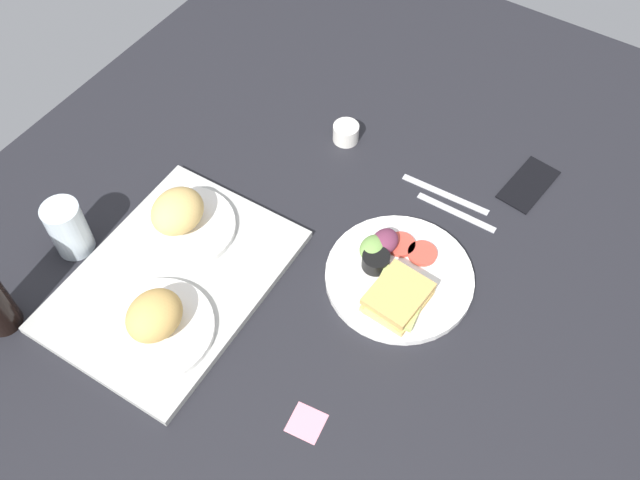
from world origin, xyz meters
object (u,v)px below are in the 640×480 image
sticky_note (306,423)px  espresso_cup (346,133)px  knife (445,194)px  fork (456,212)px  bread_plate_near (155,322)px  drinking_glass (68,228)px  cell_phone (529,184)px  plate_with_salad (396,276)px  serving_tray (173,280)px  bread_plate_far (181,218)px

sticky_note → espresso_cup: bearing=25.9°
knife → fork: bearing=141.1°
bread_plate_near → knife: (56.18, -27.96, -4.35)cm
drinking_glass → cell_phone: bearing=-47.4°
plate_with_salad → knife: plate_with_salad is taller
serving_tray → cell_phone: serving_tray is taller
plate_with_salad → cell_phone: plate_with_salad is taller
bread_plate_far → espresso_cup: 41.03cm
fork → knife: 5.00cm
bread_plate_far → drinking_glass: bearing=131.7°
espresso_cup → fork: (-5.27, -29.28, -1.75)cm
espresso_cup → sticky_note: 64.43cm
drinking_glass → sticky_note: drinking_glass is taller
bread_plate_far → bread_plate_near: bearing=-151.7°
serving_tray → plate_with_salad: (22.78, -34.61, 0.94)cm
plate_with_salad → cell_phone: bearing=-18.4°
bread_plate_near → fork: (53.18, -31.96, -4.35)cm
serving_tray → drinking_glass: 22.01cm
plate_with_salad → fork: 20.86cm
bread_plate_near → drinking_glass: bearing=77.2°
knife → sticky_note: size_ratio=3.39×
sticky_note → bread_plate_far: bearing=65.1°
plate_with_salad → fork: (20.67, -2.42, -1.49)cm
espresso_cup → fork: size_ratio=0.33×
bread_plate_near → sticky_note: bread_plate_near is taller
plate_with_salad → knife: size_ratio=1.46×
bread_plate_near → sticky_note: 31.12cm
sticky_note → serving_tray: bearing=75.6°
knife → cell_phone: (11.68, -13.32, 0.15)cm
bread_plate_near → espresso_cup: 58.57cm
bread_plate_near → knife: size_ratio=1.07×
bread_plate_far → espresso_cup: size_ratio=3.50×
fork → sticky_note: (-52.67, 1.17, -0.19)cm
drinking_glass → sticky_note: 57.48cm
bread_plate_far → espresso_cup: bread_plate_far is taller
bread_plate_near → drinking_glass: drinking_glass is taller
serving_tray → cell_phone: (58.12, -46.34, -0.40)cm
serving_tray → bread_plate_far: 12.15cm
espresso_cup → bread_plate_near: bearing=177.4°
plate_with_salad → drinking_glass: size_ratio=2.37×
fork → knife: bearing=-37.2°
cell_phone → sticky_note: size_ratio=2.57×
fork → cell_phone: 17.39cm
drinking_glass → espresso_cup: (52.53, -28.83, -3.84)cm
serving_tray → sticky_note: 37.03cm
fork → sticky_note: bearing=88.4°
serving_tray → cell_phone: bearing=-38.6°
serving_tray → fork: 57.08cm
bread_plate_far → cell_phone: (48.12, -51.91, -4.45)cm
serving_tray → cell_phone: size_ratio=3.13×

